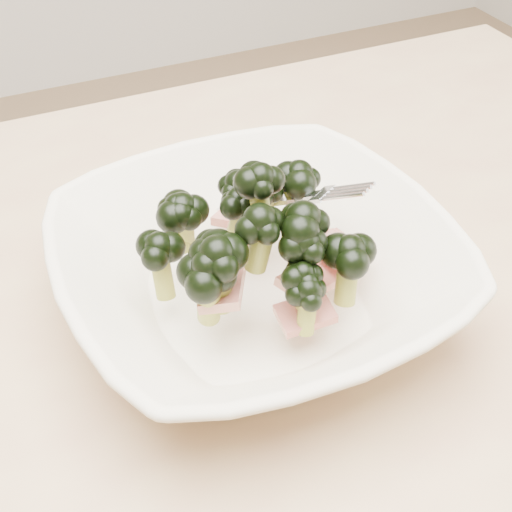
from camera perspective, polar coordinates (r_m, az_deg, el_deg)
name	(u,v)px	position (r m, az deg, el deg)	size (l,w,h in m)	color
dining_table	(169,454)	(0.59, -6.96, -15.42)	(1.20, 0.80, 0.75)	tan
broccoli_dish	(256,266)	(0.52, -0.03, -0.82)	(0.29, 0.29, 0.13)	#EEE3C9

